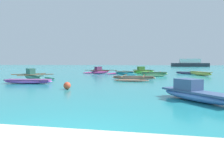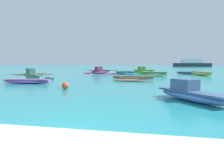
{
  "view_description": "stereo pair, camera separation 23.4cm",
  "coord_description": "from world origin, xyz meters",
  "px_view_note": "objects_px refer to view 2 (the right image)",
  "views": [
    {
      "loc": [
        1.78,
        -2.86,
        1.49
      ],
      "look_at": [
        -2.0,
        17.71,
        0.25
      ],
      "focal_mm": 32.0,
      "sensor_mm": 36.0,
      "label": 1
    },
    {
      "loc": [
        2.01,
        -2.82,
        1.49
      ],
      "look_at": [
        -2.0,
        17.71,
        0.25
      ],
      "focal_mm": 32.0,
      "sensor_mm": 36.0,
      "label": 2
    }
  ],
  "objects_px": {
    "moored_boat_6": "(187,73)",
    "moored_boat_8": "(133,78)",
    "moored_boat_0": "(191,93)",
    "moored_boat_3": "(28,81)",
    "moored_boat_4": "(144,71)",
    "distant_ferry": "(192,63)",
    "moored_boat_1": "(125,73)",
    "moored_boat_5": "(32,76)",
    "moored_boat_7": "(101,71)",
    "moored_boat_2": "(201,73)",
    "moored_boat_9": "(154,74)",
    "mooring_buoy_2": "(65,86)"
  },
  "relations": [
    {
      "from": "moored_boat_7",
      "to": "distant_ferry",
      "type": "distance_m",
      "value": 58.28
    },
    {
      "from": "moored_boat_3",
      "to": "moored_boat_4",
      "type": "xyz_separation_m",
      "value": [
        7.67,
        14.96,
        0.14
      ]
    },
    {
      "from": "distant_ferry",
      "to": "moored_boat_9",
      "type": "bearing_deg",
      "value": -104.6
    },
    {
      "from": "moored_boat_0",
      "to": "moored_boat_8",
      "type": "bearing_deg",
      "value": 160.6
    },
    {
      "from": "moored_boat_4",
      "to": "moored_boat_6",
      "type": "bearing_deg",
      "value": -38.83
    },
    {
      "from": "moored_boat_1",
      "to": "moored_boat_6",
      "type": "relative_size",
      "value": 1.51
    },
    {
      "from": "moored_boat_2",
      "to": "moored_boat_8",
      "type": "distance_m",
      "value": 10.21
    },
    {
      "from": "moored_boat_0",
      "to": "moored_boat_9",
      "type": "xyz_separation_m",
      "value": [
        -1.17,
        15.05,
        -0.06
      ]
    },
    {
      "from": "moored_boat_2",
      "to": "moored_boat_6",
      "type": "distance_m",
      "value": 2.82
    },
    {
      "from": "moored_boat_3",
      "to": "moored_boat_7",
      "type": "xyz_separation_m",
      "value": [
        2.03,
        13.12,
        0.14
      ]
    },
    {
      "from": "moored_boat_6",
      "to": "moored_boat_0",
      "type": "bearing_deg",
      "value": -83.56
    },
    {
      "from": "moored_boat_2",
      "to": "moored_boat_0",
      "type": "bearing_deg",
      "value": -34.73
    },
    {
      "from": "moored_boat_1",
      "to": "moored_boat_5",
      "type": "bearing_deg",
      "value": -157.5
    },
    {
      "from": "moored_boat_6",
      "to": "moored_boat_9",
      "type": "distance_m",
      "value": 5.97
    },
    {
      "from": "moored_boat_1",
      "to": "moored_boat_8",
      "type": "distance_m",
      "value": 7.83
    },
    {
      "from": "moored_boat_0",
      "to": "moored_boat_2",
      "type": "height_order",
      "value": "moored_boat_0"
    },
    {
      "from": "moored_boat_0",
      "to": "distant_ferry",
      "type": "height_order",
      "value": "distant_ferry"
    },
    {
      "from": "moored_boat_8",
      "to": "moored_boat_9",
      "type": "xyz_separation_m",
      "value": [
        1.91,
        5.62,
        0.07
      ]
    },
    {
      "from": "moored_boat_6",
      "to": "moored_boat_9",
      "type": "relative_size",
      "value": 0.88
    },
    {
      "from": "moored_boat_0",
      "to": "moored_boat_1",
      "type": "xyz_separation_m",
      "value": [
        -4.74,
        17.08,
        -0.1
      ]
    },
    {
      "from": "moored_boat_5",
      "to": "moored_boat_7",
      "type": "distance_m",
      "value": 10.9
    },
    {
      "from": "moored_boat_4",
      "to": "moored_boat_1",
      "type": "bearing_deg",
      "value": -166.26
    },
    {
      "from": "moored_boat_8",
      "to": "moored_boat_4",
      "type": "bearing_deg",
      "value": 87.64
    },
    {
      "from": "moored_boat_0",
      "to": "mooring_buoy_2",
      "type": "bearing_deg",
      "value": -147.61
    },
    {
      "from": "moored_boat_6",
      "to": "moored_boat_8",
      "type": "xyz_separation_m",
      "value": [
        -6.18,
        -9.79,
        -0.01
      ]
    },
    {
      "from": "moored_boat_4",
      "to": "distant_ferry",
      "type": "height_order",
      "value": "distant_ferry"
    },
    {
      "from": "mooring_buoy_2",
      "to": "moored_boat_5",
      "type": "bearing_deg",
      "value": 136.32
    },
    {
      "from": "moored_boat_2",
      "to": "mooring_buoy_2",
      "type": "distance_m",
      "value": 17.72
    },
    {
      "from": "moored_boat_1",
      "to": "moored_boat_2",
      "type": "distance_m",
      "value": 8.93
    },
    {
      "from": "moored_boat_1",
      "to": "moored_boat_9",
      "type": "distance_m",
      "value": 4.1
    },
    {
      "from": "mooring_buoy_2",
      "to": "moored_boat_4",
      "type": "bearing_deg",
      "value": 77.77
    },
    {
      "from": "moored_boat_2",
      "to": "moored_boat_9",
      "type": "xyz_separation_m",
      "value": [
        -5.35,
        -1.56,
        -0.02
      ]
    },
    {
      "from": "moored_boat_2",
      "to": "mooring_buoy_2",
      "type": "height_order",
      "value": "moored_boat_2"
    },
    {
      "from": "moored_boat_2",
      "to": "moored_boat_3",
      "type": "relative_size",
      "value": 1.13
    },
    {
      "from": "moored_boat_8",
      "to": "mooring_buoy_2",
      "type": "xyz_separation_m",
      "value": [
        -3.19,
        -7.13,
        0.04
      ]
    },
    {
      "from": "moored_boat_0",
      "to": "moored_boat_3",
      "type": "xyz_separation_m",
      "value": [
        -10.19,
        4.64,
        -0.12
      ]
    },
    {
      "from": "moored_boat_5",
      "to": "moored_boat_7",
      "type": "bearing_deg",
      "value": 110.25
    },
    {
      "from": "moored_boat_6",
      "to": "moored_boat_8",
      "type": "bearing_deg",
      "value": -106.67
    },
    {
      "from": "moored_boat_7",
      "to": "distant_ferry",
      "type": "relative_size",
      "value": 0.36
    },
    {
      "from": "moored_boat_5",
      "to": "moored_boat_7",
      "type": "height_order",
      "value": "moored_boat_5"
    },
    {
      "from": "moored_boat_9",
      "to": "moored_boat_3",
      "type": "bearing_deg",
      "value": -129.1
    },
    {
      "from": "moored_boat_3",
      "to": "mooring_buoy_2",
      "type": "distance_m",
      "value": 4.56
    },
    {
      "from": "moored_boat_4",
      "to": "moored_boat_5",
      "type": "height_order",
      "value": "moored_boat_5"
    },
    {
      "from": "moored_boat_9",
      "to": "moored_boat_1",
      "type": "bearing_deg",
      "value": 152.2
    },
    {
      "from": "moored_boat_0",
      "to": "moored_boat_2",
      "type": "xyz_separation_m",
      "value": [
        4.18,
        16.61,
        -0.04
      ]
    },
    {
      "from": "moored_boat_9",
      "to": "moored_boat_5",
      "type": "bearing_deg",
      "value": -142.09
    },
    {
      "from": "mooring_buoy_2",
      "to": "distant_ferry",
      "type": "bearing_deg",
      "value": 74.03
    },
    {
      "from": "moored_boat_1",
      "to": "moored_boat_2",
      "type": "xyz_separation_m",
      "value": [
        8.91,
        -0.47,
        0.06
      ]
    },
    {
      "from": "moored_boat_5",
      "to": "moored_boat_6",
      "type": "height_order",
      "value": "moored_boat_5"
    },
    {
      "from": "moored_boat_0",
      "to": "moored_boat_9",
      "type": "bearing_deg",
      "value": 146.95
    }
  ]
}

